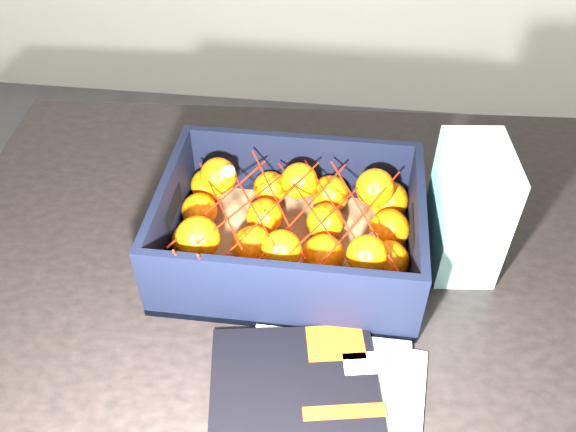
# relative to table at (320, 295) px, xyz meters

# --- Properties ---
(table) EXTENTS (1.25, 0.88, 0.75)m
(table) POSITION_rel_table_xyz_m (0.00, 0.00, 0.00)
(table) COLOR black
(table) RESTS_ON ground
(magazine_stack) EXTENTS (0.29, 0.31, 0.02)m
(magazine_stack) POSITION_rel_table_xyz_m (0.02, -0.29, 0.11)
(magazine_stack) COLOR #B4B4AF
(magazine_stack) RESTS_ON table
(produce_crate) EXTENTS (0.38, 0.28, 0.13)m
(produce_crate) POSITION_rel_table_xyz_m (-0.05, -0.01, 0.14)
(produce_crate) COLOR brown
(produce_crate) RESTS_ON table
(clementine_heap) EXTENTS (0.36, 0.26, 0.11)m
(clementine_heap) POSITION_rel_table_xyz_m (-0.05, -0.01, 0.15)
(clementine_heap) COLOR #FE6505
(clementine_heap) RESTS_ON produce_crate
(mesh_net) EXTENTS (0.31, 0.25, 0.09)m
(mesh_net) POSITION_rel_table_xyz_m (-0.06, -0.02, 0.20)
(mesh_net) COLOR #B81506
(mesh_net) RESTS_ON clementine_heap
(retail_carton) EXTENTS (0.10, 0.14, 0.20)m
(retail_carton) POSITION_rel_table_xyz_m (0.20, 0.02, 0.20)
(retail_carton) COLOR white
(retail_carton) RESTS_ON table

